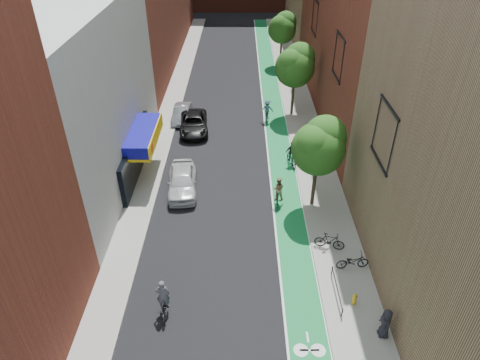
{
  "coord_description": "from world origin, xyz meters",
  "views": [
    {
      "loc": [
        0.81,
        -12.9,
        17.58
      ],
      "look_at": [
        0.77,
        10.81,
        1.5
      ],
      "focal_mm": 32.0,
      "sensor_mm": 36.0,
      "label": 1
    }
  ],
  "objects_px": {
    "parked_car_white": "(182,181)",
    "cyclist_lead": "(164,303)",
    "cyclist_lane_mid": "(291,157)",
    "fire_hydrant": "(354,299)",
    "cyclist_lane_near": "(278,193)",
    "cyclist_lane_far": "(267,112)",
    "parked_car_silver": "(182,113)",
    "parked_car_black": "(194,123)",
    "pedestrian": "(386,323)"
  },
  "relations": [
    {
      "from": "parked_car_silver",
      "to": "fire_hydrant",
      "type": "xyz_separation_m",
      "value": [
        11.17,
        -21.36,
        -0.16
      ]
    },
    {
      "from": "parked_car_black",
      "to": "cyclist_lane_mid",
      "type": "xyz_separation_m",
      "value": [
        8.01,
        -5.61,
        -0.03
      ]
    },
    {
      "from": "cyclist_lane_mid",
      "to": "cyclist_lane_far",
      "type": "relative_size",
      "value": 0.98
    },
    {
      "from": "pedestrian",
      "to": "cyclist_lane_far",
      "type": "bearing_deg",
      "value": -170.23
    },
    {
      "from": "parked_car_silver",
      "to": "cyclist_lane_far",
      "type": "xyz_separation_m",
      "value": [
        7.8,
        -0.26,
        0.3
      ]
    },
    {
      "from": "cyclist_lead",
      "to": "cyclist_lane_mid",
      "type": "height_order",
      "value": "cyclist_lead"
    },
    {
      "from": "cyclist_lead",
      "to": "fire_hydrant",
      "type": "xyz_separation_m",
      "value": [
        9.56,
        0.47,
        -0.22
      ]
    },
    {
      "from": "parked_car_white",
      "to": "cyclist_lane_far",
      "type": "bearing_deg",
      "value": 54.08
    },
    {
      "from": "parked_car_white",
      "to": "parked_car_silver",
      "type": "relative_size",
      "value": 1.2
    },
    {
      "from": "cyclist_lane_near",
      "to": "fire_hydrant",
      "type": "distance_m",
      "value": 9.2
    },
    {
      "from": "cyclist_lane_far",
      "to": "pedestrian",
      "type": "relative_size",
      "value": 1.24
    },
    {
      "from": "parked_car_white",
      "to": "cyclist_lane_mid",
      "type": "height_order",
      "value": "cyclist_lane_mid"
    },
    {
      "from": "parked_car_white",
      "to": "cyclist_lead",
      "type": "bearing_deg",
      "value": -93.89
    },
    {
      "from": "cyclist_lane_far",
      "to": "pedestrian",
      "type": "bearing_deg",
      "value": 103.28
    },
    {
      "from": "pedestrian",
      "to": "fire_hydrant",
      "type": "distance_m",
      "value": 2.13
    },
    {
      "from": "parked_car_white",
      "to": "pedestrian",
      "type": "relative_size",
      "value": 2.9
    },
    {
      "from": "parked_car_silver",
      "to": "fire_hydrant",
      "type": "distance_m",
      "value": 24.11
    },
    {
      "from": "parked_car_black",
      "to": "parked_car_silver",
      "type": "distance_m",
      "value": 2.53
    },
    {
      "from": "parked_car_white",
      "to": "cyclist_lane_far",
      "type": "height_order",
      "value": "cyclist_lane_far"
    },
    {
      "from": "parked_car_white",
      "to": "cyclist_lane_far",
      "type": "relative_size",
      "value": 2.34
    },
    {
      "from": "parked_car_silver",
      "to": "cyclist_lead",
      "type": "bearing_deg",
      "value": -82.74
    },
    {
      "from": "parked_car_white",
      "to": "pedestrian",
      "type": "bearing_deg",
      "value": -53.33
    },
    {
      "from": "parked_car_white",
      "to": "cyclist_lane_mid",
      "type": "distance_m",
      "value": 8.69
    },
    {
      "from": "cyclist_lane_mid",
      "to": "fire_hydrant",
      "type": "relative_size",
      "value": 3.02
    },
    {
      "from": "parked_car_white",
      "to": "parked_car_silver",
      "type": "xyz_separation_m",
      "value": [
        -1.33,
        11.24,
        -0.16
      ]
    },
    {
      "from": "cyclist_lane_near",
      "to": "pedestrian",
      "type": "relative_size",
      "value": 1.21
    },
    {
      "from": "parked_car_white",
      "to": "cyclist_lead",
      "type": "xyz_separation_m",
      "value": [
        0.28,
        -10.6,
        -0.1
      ]
    },
    {
      "from": "parked_car_white",
      "to": "cyclist_lane_near",
      "type": "relative_size",
      "value": 2.39
    },
    {
      "from": "cyclist_lane_mid",
      "to": "fire_hydrant",
      "type": "bearing_deg",
      "value": 84.65
    },
    {
      "from": "cyclist_lane_near",
      "to": "cyclist_lane_mid",
      "type": "distance_m",
      "value": 5.18
    },
    {
      "from": "cyclist_lane_mid",
      "to": "fire_hydrant",
      "type": "xyz_separation_m",
      "value": [
        1.87,
        -13.58,
        -0.19
      ]
    },
    {
      "from": "cyclist_lead",
      "to": "cyclist_lane_mid",
      "type": "bearing_deg",
      "value": -125.63
    },
    {
      "from": "parked_car_silver",
      "to": "fire_hydrant",
      "type": "relative_size",
      "value": 6.01
    },
    {
      "from": "pedestrian",
      "to": "cyclist_lane_mid",
      "type": "bearing_deg",
      "value": -170.51
    },
    {
      "from": "pedestrian",
      "to": "cyclist_lane_near",
      "type": "bearing_deg",
      "value": -158.85
    },
    {
      "from": "parked_car_silver",
      "to": "cyclist_lane_mid",
      "type": "bearing_deg",
      "value": -36.88
    },
    {
      "from": "parked_car_white",
      "to": "fire_hydrant",
      "type": "xyz_separation_m",
      "value": [
        9.84,
        -10.12,
        -0.32
      ]
    },
    {
      "from": "parked_car_white",
      "to": "pedestrian",
      "type": "distance_m",
      "value": 16.12
    },
    {
      "from": "cyclist_lead",
      "to": "cyclist_lane_near",
      "type": "xyz_separation_m",
      "value": [
        6.29,
        9.07,
        0.11
      ]
    },
    {
      "from": "parked_car_white",
      "to": "fire_hydrant",
      "type": "relative_size",
      "value": 7.23
    },
    {
      "from": "cyclist_lane_near",
      "to": "cyclist_lane_mid",
      "type": "relative_size",
      "value": 1.0
    },
    {
      "from": "cyclist_lane_near",
      "to": "fire_hydrant",
      "type": "xyz_separation_m",
      "value": [
        3.27,
        -8.59,
        -0.33
      ]
    },
    {
      "from": "cyclist_lane_far",
      "to": "cyclist_lane_mid",
      "type": "bearing_deg",
      "value": 103.85
    },
    {
      "from": "parked_car_white",
      "to": "parked_car_black",
      "type": "height_order",
      "value": "parked_car_white"
    },
    {
      "from": "cyclist_lane_near",
      "to": "cyclist_lane_far",
      "type": "bearing_deg",
      "value": -84.2
    },
    {
      "from": "parked_car_silver",
      "to": "cyclist_lane_mid",
      "type": "distance_m",
      "value": 12.13
    },
    {
      "from": "cyclist_lane_near",
      "to": "parked_car_silver",
      "type": "bearing_deg",
      "value": -52.92
    },
    {
      "from": "parked_car_silver",
      "to": "cyclist_lane_far",
      "type": "relative_size",
      "value": 1.94
    },
    {
      "from": "cyclist_lane_mid",
      "to": "pedestrian",
      "type": "distance_m",
      "value": 15.68
    },
    {
      "from": "cyclist_lane_mid",
      "to": "cyclist_lead",
      "type": "bearing_deg",
      "value": 48.12
    }
  ]
}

